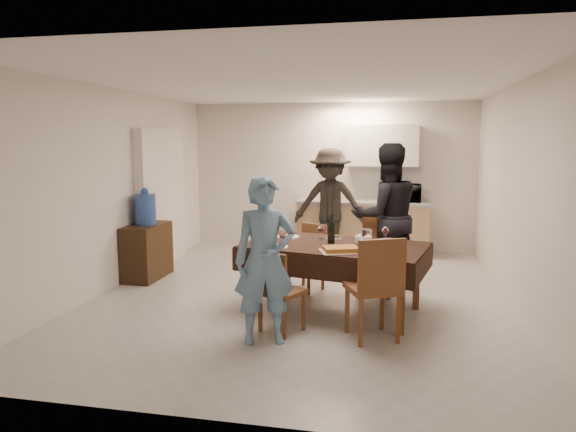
{
  "coord_description": "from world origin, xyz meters",
  "views": [
    {
      "loc": [
        1.06,
        -6.14,
        1.9
      ],
      "look_at": [
        -0.12,
        -0.3,
        1.05
      ],
      "focal_mm": 32.0,
      "sensor_mm": 36.0,
      "label": 1
    }
  ],
  "objects_px": {
    "console": "(147,251)",
    "water_jug": "(145,209)",
    "dining_table": "(335,247)",
    "person_far": "(386,217)",
    "savoury_tart": "(341,249)",
    "microwave": "(404,193)",
    "water_pitcher": "(366,238)",
    "wine_bottle": "(331,229)",
    "person_near": "(265,260)",
    "person_kitchen": "(330,203)"
  },
  "relations": [
    {
      "from": "console",
      "to": "water_jug",
      "type": "distance_m",
      "value": 0.6
    },
    {
      "from": "dining_table",
      "to": "water_jug",
      "type": "bearing_deg",
      "value": 174.3
    },
    {
      "from": "water_jug",
      "to": "person_far",
      "type": "bearing_deg",
      "value": 2.7
    },
    {
      "from": "savoury_tart",
      "to": "microwave",
      "type": "height_order",
      "value": "microwave"
    },
    {
      "from": "dining_table",
      "to": "microwave",
      "type": "height_order",
      "value": "microwave"
    },
    {
      "from": "water_pitcher",
      "to": "wine_bottle",
      "type": "bearing_deg",
      "value": 165.96
    },
    {
      "from": "person_near",
      "to": "person_far",
      "type": "height_order",
      "value": "person_far"
    },
    {
      "from": "person_near",
      "to": "water_pitcher",
      "type": "bearing_deg",
      "value": 29.24
    },
    {
      "from": "wine_bottle",
      "to": "dining_table",
      "type": "bearing_deg",
      "value": -45.0
    },
    {
      "from": "microwave",
      "to": "dining_table",
      "type": "bearing_deg",
      "value": 75.42
    },
    {
      "from": "water_jug",
      "to": "water_pitcher",
      "type": "xyz_separation_m",
      "value": [
        3.09,
        -0.94,
        -0.12
      ]
    },
    {
      "from": "console",
      "to": "person_kitchen",
      "type": "distance_m",
      "value": 3.03
    },
    {
      "from": "console",
      "to": "savoury_tart",
      "type": "relative_size",
      "value": 2.01
    },
    {
      "from": "wine_bottle",
      "to": "person_kitchen",
      "type": "xyz_separation_m",
      "value": [
        -0.33,
        2.68,
        -0.03
      ]
    },
    {
      "from": "savoury_tart",
      "to": "person_near",
      "type": "distance_m",
      "value": 0.93
    },
    {
      "from": "dining_table",
      "to": "water_pitcher",
      "type": "height_order",
      "value": "water_pitcher"
    },
    {
      "from": "wine_bottle",
      "to": "microwave",
      "type": "height_order",
      "value": "microwave"
    },
    {
      "from": "dining_table",
      "to": "wine_bottle",
      "type": "xyz_separation_m",
      "value": [
        -0.05,
        0.05,
        0.2
      ]
    },
    {
      "from": "person_near",
      "to": "person_far",
      "type": "xyz_separation_m",
      "value": [
        1.1,
        2.1,
        0.15
      ]
    },
    {
      "from": "dining_table",
      "to": "person_kitchen",
      "type": "height_order",
      "value": "person_kitchen"
    },
    {
      "from": "person_near",
      "to": "person_far",
      "type": "relative_size",
      "value": 0.84
    },
    {
      "from": "dining_table",
      "to": "person_kitchen",
      "type": "xyz_separation_m",
      "value": [
        -0.38,
        2.73,
        0.17
      ]
    },
    {
      "from": "water_jug",
      "to": "person_far",
      "type": "height_order",
      "value": "person_far"
    },
    {
      "from": "microwave",
      "to": "person_far",
      "type": "bearing_deg",
      "value": 82.59
    },
    {
      "from": "dining_table",
      "to": "person_kitchen",
      "type": "distance_m",
      "value": 2.76
    },
    {
      "from": "savoury_tart",
      "to": "person_kitchen",
      "type": "height_order",
      "value": "person_kitchen"
    },
    {
      "from": "savoury_tart",
      "to": "person_near",
      "type": "xyz_separation_m",
      "value": [
        -0.65,
        -0.67,
        0.0
      ]
    },
    {
      "from": "savoury_tart",
      "to": "person_near",
      "type": "bearing_deg",
      "value": -134.13
    },
    {
      "from": "dining_table",
      "to": "savoury_tart",
      "type": "bearing_deg",
      "value": -62.88
    },
    {
      "from": "water_jug",
      "to": "microwave",
      "type": "xyz_separation_m",
      "value": [
        3.57,
        2.28,
        0.08
      ]
    },
    {
      "from": "water_pitcher",
      "to": "water_jug",
      "type": "bearing_deg",
      "value": 163.01
    },
    {
      "from": "water_jug",
      "to": "console",
      "type": "bearing_deg",
      "value": 0.0
    },
    {
      "from": "wine_bottle",
      "to": "person_far",
      "type": "relative_size",
      "value": 0.17
    },
    {
      "from": "wine_bottle",
      "to": "water_jug",
      "type": "bearing_deg",
      "value": 162.58
    },
    {
      "from": "microwave",
      "to": "person_near",
      "type": "distance_m",
      "value": 4.45
    },
    {
      "from": "microwave",
      "to": "person_kitchen",
      "type": "distance_m",
      "value": 1.3
    },
    {
      "from": "wine_bottle",
      "to": "microwave",
      "type": "distance_m",
      "value": 3.25
    },
    {
      "from": "microwave",
      "to": "wine_bottle",
      "type": "bearing_deg",
      "value": 74.34
    },
    {
      "from": "wine_bottle",
      "to": "person_kitchen",
      "type": "bearing_deg",
      "value": 97.08
    },
    {
      "from": "water_jug",
      "to": "person_kitchen",
      "type": "height_order",
      "value": "person_kitchen"
    },
    {
      "from": "savoury_tart",
      "to": "microwave",
      "type": "relative_size",
      "value": 0.76
    },
    {
      "from": "person_far",
      "to": "person_kitchen",
      "type": "xyz_separation_m",
      "value": [
        -0.93,
        1.68,
        -0.04
      ]
    },
    {
      "from": "console",
      "to": "water_jug",
      "type": "relative_size",
      "value": 1.92
    },
    {
      "from": "water_pitcher",
      "to": "microwave",
      "type": "height_order",
      "value": "microwave"
    },
    {
      "from": "person_far",
      "to": "console",
      "type": "bearing_deg",
      "value": -17.72
    },
    {
      "from": "wine_bottle",
      "to": "microwave",
      "type": "relative_size",
      "value": 0.61
    },
    {
      "from": "water_jug",
      "to": "person_kitchen",
      "type": "bearing_deg",
      "value": 37.82
    },
    {
      "from": "water_jug",
      "to": "microwave",
      "type": "relative_size",
      "value": 0.8
    },
    {
      "from": "console",
      "to": "wine_bottle",
      "type": "xyz_separation_m",
      "value": [
        2.69,
        -0.84,
        0.55
      ]
    },
    {
      "from": "wine_bottle",
      "to": "person_near",
      "type": "relative_size",
      "value": 0.21
    }
  ]
}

